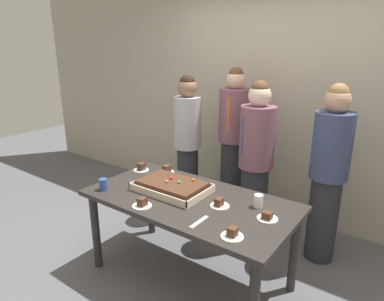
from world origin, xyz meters
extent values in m
plane|color=#5B5B60|center=(0.00, 0.00, 0.00)|extent=(12.00, 12.00, 0.00)
cube|color=#B2A893|center=(0.00, 1.60, 1.50)|extent=(8.00, 0.12, 3.00)
cube|color=#2D2826|center=(0.00, 0.00, 0.74)|extent=(1.71, 0.88, 0.04)
cylinder|color=#2D2826|center=(-0.77, -0.36, 0.36)|extent=(0.07, 0.07, 0.72)
cylinder|color=#2D2826|center=(-0.77, 0.36, 0.36)|extent=(0.07, 0.07, 0.72)
cylinder|color=#2D2826|center=(0.77, 0.36, 0.36)|extent=(0.07, 0.07, 0.72)
cube|color=beige|center=(-0.21, 0.03, 0.76)|extent=(0.62, 0.41, 0.01)
cube|color=beige|center=(-0.21, -0.17, 0.79)|extent=(0.62, 0.01, 0.05)
cube|color=beige|center=(-0.21, 0.23, 0.79)|extent=(0.62, 0.01, 0.05)
cube|color=beige|center=(-0.51, 0.03, 0.79)|extent=(0.01, 0.41, 0.05)
cube|color=beige|center=(0.10, 0.03, 0.79)|extent=(0.01, 0.41, 0.05)
cube|color=#4C2D1E|center=(-0.21, 0.03, 0.80)|extent=(0.55, 0.34, 0.07)
sphere|color=orange|center=(-0.07, 0.15, 0.85)|extent=(0.03, 0.03, 0.03)
sphere|color=orange|center=(-0.23, -0.01, 0.85)|extent=(0.03, 0.03, 0.03)
sphere|color=red|center=(-0.25, 0.07, 0.85)|extent=(0.03, 0.03, 0.03)
sphere|color=green|center=(-0.13, 0.04, 0.85)|extent=(0.03, 0.03, 0.03)
cylinder|color=white|center=(0.66, 0.04, 0.76)|extent=(0.15, 0.15, 0.01)
cube|color=#4C2D1E|center=(0.66, 0.04, 0.79)|extent=(0.07, 0.06, 0.05)
cylinder|color=white|center=(-0.21, -0.33, 0.76)|extent=(0.15, 0.15, 0.01)
cube|color=#4C2D1E|center=(-0.20, -0.33, 0.80)|extent=(0.06, 0.06, 0.06)
cylinder|color=white|center=(-0.51, 0.32, 0.76)|extent=(0.15, 0.15, 0.01)
cube|color=#4C2D1E|center=(-0.51, 0.32, 0.80)|extent=(0.07, 0.07, 0.06)
cylinder|color=white|center=(-0.75, 0.22, 0.76)|extent=(0.15, 0.15, 0.01)
cube|color=#4C2D1E|center=(-0.74, 0.22, 0.80)|extent=(0.06, 0.07, 0.07)
cylinder|color=white|center=(0.57, -0.31, 0.76)|extent=(0.15, 0.15, 0.01)
cube|color=#4C2D1E|center=(0.57, -0.30, 0.80)|extent=(0.06, 0.06, 0.06)
cylinder|color=white|center=(0.28, 0.02, 0.76)|extent=(0.15, 0.15, 0.01)
cube|color=#4C2D1E|center=(0.27, 0.01, 0.80)|extent=(0.05, 0.07, 0.06)
cylinder|color=#2D5199|center=(-0.69, -0.30, 0.81)|extent=(0.07, 0.07, 0.10)
cylinder|color=white|center=(0.52, 0.18, 0.81)|extent=(0.07, 0.07, 0.10)
cube|color=silver|center=(0.29, -0.28, 0.76)|extent=(0.03, 0.20, 0.01)
cylinder|color=#28282D|center=(0.82, 0.96, 0.41)|extent=(0.27, 0.27, 0.81)
cylinder|color=#384266|center=(0.82, 0.96, 1.11)|extent=(0.33, 0.33, 0.59)
cube|color=navy|center=(0.70, 0.86, 1.14)|extent=(0.04, 0.02, 0.38)
sphere|color=tan|center=(0.82, 0.96, 1.50)|extent=(0.22, 0.22, 0.22)
sphere|color=olive|center=(0.82, 0.96, 1.56)|extent=(0.17, 0.17, 0.17)
cylinder|color=#28282D|center=(-0.71, 0.93, 0.41)|extent=(0.24, 0.24, 0.83)
cylinder|color=#B2B2B7|center=(-0.71, 0.93, 1.11)|extent=(0.30, 0.30, 0.57)
sphere|color=#8C664C|center=(-0.71, 0.93, 1.50)|extent=(0.21, 0.21, 0.21)
sphere|color=black|center=(-0.71, 0.93, 1.55)|extent=(0.17, 0.17, 0.17)
cylinder|color=#28282D|center=(0.16, 0.86, 0.40)|extent=(0.27, 0.27, 0.80)
cylinder|color=#7A4C5B|center=(0.16, 0.86, 1.10)|extent=(0.33, 0.33, 0.60)
cube|color=navy|center=(0.10, 0.72, 1.13)|extent=(0.04, 0.02, 0.38)
sphere|color=beige|center=(0.16, 0.86, 1.50)|extent=(0.21, 0.21, 0.21)
sphere|color=brown|center=(0.16, 0.86, 1.55)|extent=(0.17, 0.17, 0.17)
cylinder|color=#28282D|center=(-0.26, 1.18, 0.46)|extent=(0.27, 0.27, 0.92)
cylinder|color=#7A4C5B|center=(-0.26, 1.18, 1.21)|extent=(0.34, 0.34, 0.58)
cube|color=orange|center=(-0.26, 1.02, 1.24)|extent=(0.04, 0.02, 0.37)
sphere|color=beige|center=(-0.26, 1.18, 1.59)|extent=(0.20, 0.20, 0.20)
sphere|color=brown|center=(-0.26, 1.18, 1.64)|extent=(0.16, 0.16, 0.16)
camera|label=1|loc=(1.49, -2.01, 1.95)|focal=31.79mm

